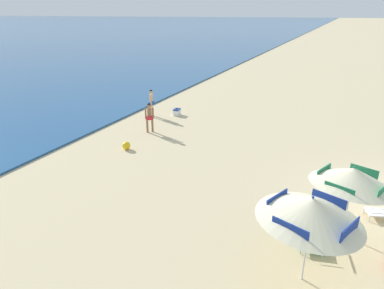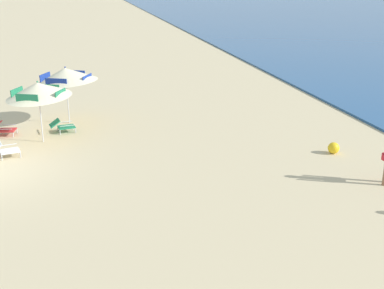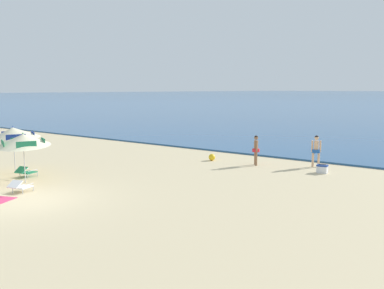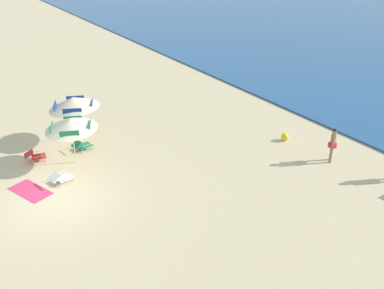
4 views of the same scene
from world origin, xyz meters
TOP-DOWN VIEW (x-y plane):
  - beach_umbrella_striped_main at (-2.67, 1.55)m, footprint 3.16×3.16m
  - beach_umbrella_striped_second at (-4.95, 2.41)m, footprint 2.54×2.58m
  - lounge_chair_under_umbrella at (-3.67, 2.19)m, footprint 0.70×0.98m
  - lounge_chair_beside_umbrella at (-1.24, 0.48)m, footprint 0.76×1.00m
  - person_standing_near_shore at (5.94, 12.62)m, footprint 0.46×0.40m
  - person_standing_beside at (3.23, 11.20)m, footprint 0.39×0.39m
  - cooler_box at (6.76, 11.31)m, footprint 0.52×0.39m
  - beach_ball at (0.59, 10.97)m, footprint 0.38×0.38m

SIDE VIEW (x-z plane):
  - beach_ball at x=0.59m, z-range 0.00..0.38m
  - cooler_box at x=6.76m, z-range -0.01..0.42m
  - lounge_chair_under_umbrella at x=-3.67m, z-range 0.01..0.53m
  - lounge_chair_beside_umbrella at x=-1.24m, z-range 0.01..0.53m
  - person_standing_beside at x=3.23m, z-range 0.12..1.70m
  - person_standing_near_shore at x=5.94m, z-range 0.13..1.77m
  - beach_umbrella_striped_main at x=-2.67m, z-range 0.76..2.96m
  - beach_umbrella_striped_second at x=-4.95m, z-range 0.78..3.07m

